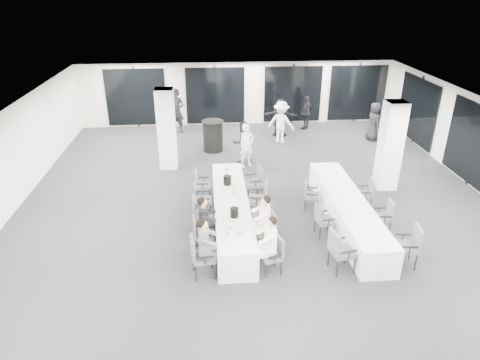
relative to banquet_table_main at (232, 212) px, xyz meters
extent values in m
cube|color=black|center=(0.84, 0.96, -0.39)|extent=(14.00, 16.00, 0.02)
cube|color=white|center=(0.84, 0.96, 2.43)|extent=(14.00, 16.00, 0.02)
cube|color=silver|center=(0.84, 8.97, 1.02)|extent=(14.00, 0.02, 2.80)
cube|color=black|center=(0.84, 8.90, 0.98)|extent=(13.60, 0.06, 2.50)
cube|color=black|center=(7.78, 1.96, 0.98)|extent=(0.06, 14.00, 2.50)
cube|color=white|center=(-1.96, 4.16, 1.02)|extent=(0.60, 0.60, 2.80)
cube|color=white|center=(5.04, 1.96, 1.02)|extent=(0.60, 0.60, 2.80)
cube|color=silver|center=(0.00, 0.00, 0.00)|extent=(0.90, 5.00, 0.75)
cube|color=silver|center=(3.12, -0.17, 0.00)|extent=(0.90, 5.00, 0.75)
cylinder|color=black|center=(-0.36, 5.64, 0.21)|extent=(0.75, 0.75, 1.18)
cylinder|color=black|center=(-0.36, 5.64, 0.80)|extent=(0.86, 0.86, 0.02)
cube|color=#52545A|center=(-0.75, -2.13, 0.10)|extent=(0.55, 0.56, 0.08)
cube|color=#52545A|center=(-0.98, -2.16, 0.38)|extent=(0.13, 0.48, 0.48)
cylinder|color=black|center=(-0.99, -1.95, -0.16)|extent=(0.04, 0.04, 0.43)
cylinder|color=black|center=(-0.93, -2.37, -0.16)|extent=(0.04, 0.04, 0.43)
cylinder|color=black|center=(-0.57, -1.89, -0.16)|extent=(0.04, 0.04, 0.43)
cylinder|color=black|center=(-0.51, -2.31, -0.16)|extent=(0.04, 0.04, 0.43)
cube|color=black|center=(-0.79, -1.87, 0.27)|extent=(0.36, 0.09, 0.04)
cube|color=black|center=(-0.71, -2.39, 0.27)|extent=(0.36, 0.09, 0.04)
cube|color=#52545A|center=(-0.75, -1.12, 0.05)|extent=(0.47, 0.49, 0.08)
cube|color=#52545A|center=(-0.96, -1.14, 0.31)|extent=(0.09, 0.44, 0.44)
cylinder|color=black|center=(-0.95, -0.95, -0.18)|extent=(0.03, 0.03, 0.39)
cylinder|color=black|center=(-0.92, -1.33, -0.18)|extent=(0.03, 0.03, 0.39)
cylinder|color=black|center=(-0.58, -0.92, -0.18)|extent=(0.03, 0.03, 0.39)
cylinder|color=black|center=(-0.55, -1.30, -0.18)|extent=(0.03, 0.03, 0.39)
cube|color=black|center=(-0.77, -0.89, 0.21)|extent=(0.32, 0.06, 0.04)
cube|color=black|center=(-0.73, -1.36, 0.21)|extent=(0.32, 0.06, 0.04)
cube|color=#52545A|center=(-0.75, -0.23, 0.09)|extent=(0.52, 0.54, 0.08)
cube|color=#52545A|center=(-0.98, -0.25, 0.37)|extent=(0.11, 0.48, 0.47)
cylinder|color=black|center=(-0.98, -0.04, -0.16)|extent=(0.04, 0.04, 0.42)
cylinder|color=black|center=(-0.93, -0.45, -0.16)|extent=(0.04, 0.04, 0.42)
cylinder|color=black|center=(-0.57, 0.00, -0.16)|extent=(0.04, 0.04, 0.42)
cylinder|color=black|center=(-0.52, -0.41, -0.16)|extent=(0.04, 0.04, 0.42)
cube|color=black|center=(-0.78, 0.03, 0.26)|extent=(0.35, 0.08, 0.04)
cube|color=black|center=(-0.72, -0.48, 0.26)|extent=(0.35, 0.08, 0.04)
cube|color=#52545A|center=(-0.75, 0.60, 0.08)|extent=(0.47, 0.49, 0.08)
cube|color=#52545A|center=(-0.97, 0.60, 0.35)|extent=(0.07, 0.46, 0.46)
cylinder|color=black|center=(-0.96, 0.80, -0.17)|extent=(0.04, 0.04, 0.41)
cylinder|color=black|center=(-0.95, 0.40, -0.17)|extent=(0.04, 0.04, 0.41)
cylinder|color=black|center=(-0.55, 0.81, -0.17)|extent=(0.04, 0.04, 0.41)
cylinder|color=black|center=(-0.54, 0.41, -0.17)|extent=(0.04, 0.04, 0.41)
cube|color=black|center=(-0.76, 0.85, 0.25)|extent=(0.34, 0.05, 0.04)
cube|color=black|center=(-0.74, 0.35, 0.25)|extent=(0.34, 0.05, 0.04)
cube|color=#52545A|center=(-0.75, 1.61, 0.06)|extent=(0.47, 0.49, 0.08)
cube|color=#52545A|center=(-0.96, 1.62, 0.32)|extent=(0.08, 0.45, 0.45)
cylinder|color=black|center=(-0.93, 1.81, -0.18)|extent=(0.03, 0.03, 0.40)
cylinder|color=black|center=(-0.95, 1.43, -0.18)|extent=(0.03, 0.03, 0.40)
cylinder|color=black|center=(-0.55, 1.80, -0.18)|extent=(0.03, 0.03, 0.40)
cylinder|color=black|center=(-0.57, 1.41, -0.18)|extent=(0.03, 0.03, 0.40)
cube|color=black|center=(-0.74, 1.85, 0.23)|extent=(0.33, 0.05, 0.04)
cube|color=black|center=(-0.76, 1.37, 0.23)|extent=(0.33, 0.05, 0.04)
cube|color=#52545A|center=(0.75, -2.14, 0.04)|extent=(0.52, 0.53, 0.07)
cube|color=#52545A|center=(0.95, -2.09, 0.29)|extent=(0.15, 0.42, 0.42)
cylinder|color=black|center=(0.97, -2.27, -0.19)|extent=(0.03, 0.03, 0.38)
cylinder|color=black|center=(0.89, -1.92, -0.19)|extent=(0.03, 0.03, 0.38)
cylinder|color=black|center=(0.61, -2.36, -0.19)|extent=(0.03, 0.03, 0.38)
cylinder|color=black|center=(0.53, -2.00, -0.19)|extent=(0.03, 0.03, 0.38)
cube|color=black|center=(0.80, -2.36, 0.20)|extent=(0.31, 0.11, 0.04)
cube|color=black|center=(0.70, -1.91, 0.20)|extent=(0.31, 0.11, 0.04)
cube|color=#52545A|center=(0.75, -1.16, 0.07)|extent=(0.51, 0.53, 0.08)
cube|color=#52545A|center=(0.96, -1.13, 0.33)|extent=(0.12, 0.45, 0.45)
cylinder|color=black|center=(0.97, -1.33, -0.17)|extent=(0.04, 0.04, 0.40)
cylinder|color=black|center=(0.92, -0.94, -0.17)|extent=(0.04, 0.04, 0.40)
cylinder|color=black|center=(0.58, -1.38, -0.17)|extent=(0.04, 0.04, 0.40)
cylinder|color=black|center=(0.53, -0.99, -0.17)|extent=(0.04, 0.04, 0.40)
cube|color=black|center=(0.78, -1.40, 0.23)|extent=(0.34, 0.08, 0.04)
cube|color=black|center=(0.72, -0.92, 0.23)|extent=(0.34, 0.08, 0.04)
cube|color=#52545A|center=(0.75, -0.40, 0.04)|extent=(0.45, 0.47, 0.07)
cube|color=#52545A|center=(0.95, -0.41, 0.29)|extent=(0.08, 0.43, 0.42)
cylinder|color=black|center=(0.92, -0.59, -0.19)|extent=(0.03, 0.03, 0.38)
cylinder|color=black|center=(0.94, -0.23, -0.19)|extent=(0.03, 0.03, 0.38)
cylinder|color=black|center=(0.56, -0.57, -0.19)|extent=(0.03, 0.03, 0.38)
cylinder|color=black|center=(0.58, -0.20, -0.19)|extent=(0.03, 0.03, 0.38)
cube|color=black|center=(0.74, -0.63, 0.19)|extent=(0.31, 0.06, 0.04)
cube|color=black|center=(0.76, -0.17, 0.19)|extent=(0.31, 0.06, 0.04)
cube|color=#52545A|center=(0.75, 0.46, 0.12)|extent=(0.60, 0.62, 0.09)
cube|color=#52545A|center=(0.98, 0.41, 0.41)|extent=(0.17, 0.50, 0.50)
cylinder|color=black|center=(0.92, 0.20, -0.15)|extent=(0.04, 0.04, 0.45)
cylinder|color=black|center=(1.01, 0.63, -0.15)|extent=(0.04, 0.04, 0.45)
cylinder|color=black|center=(0.49, 0.29, -0.15)|extent=(0.04, 0.04, 0.45)
cylinder|color=black|center=(0.58, 0.72, -0.15)|extent=(0.04, 0.04, 0.45)
cube|color=black|center=(0.69, 0.19, 0.30)|extent=(0.37, 0.12, 0.04)
cube|color=black|center=(0.81, 0.73, 0.30)|extent=(0.37, 0.12, 0.04)
cube|color=#52545A|center=(0.75, 1.59, 0.09)|extent=(0.57, 0.58, 0.08)
cube|color=#52545A|center=(0.97, 1.63, 0.37)|extent=(0.16, 0.48, 0.47)
cylinder|color=black|center=(0.99, 1.43, -0.16)|extent=(0.04, 0.04, 0.42)
cylinder|color=black|center=(0.91, 1.83, -0.16)|extent=(0.04, 0.04, 0.42)
cylinder|color=black|center=(0.59, 1.34, -0.16)|extent=(0.04, 0.04, 0.42)
cylinder|color=black|center=(0.51, 1.74, -0.16)|extent=(0.04, 0.04, 0.42)
cube|color=black|center=(0.80, 1.33, 0.26)|extent=(0.35, 0.11, 0.04)
cube|color=black|center=(0.70, 1.84, 0.26)|extent=(0.35, 0.11, 0.04)
cube|color=#52545A|center=(2.37, -2.19, 0.11)|extent=(0.58, 0.60, 0.09)
cube|color=#52545A|center=(2.14, -2.24, 0.40)|extent=(0.16, 0.50, 0.50)
cylinder|color=black|center=(2.12, -2.02, -0.15)|extent=(0.04, 0.04, 0.44)
cylinder|color=black|center=(2.20, -2.45, -0.15)|extent=(0.04, 0.04, 0.44)
cylinder|color=black|center=(2.54, -1.94, -0.15)|extent=(0.04, 0.04, 0.44)
cylinder|color=black|center=(2.62, -2.37, -0.15)|extent=(0.04, 0.04, 0.44)
cube|color=black|center=(2.32, -1.93, 0.29)|extent=(0.37, 0.11, 0.04)
cube|color=black|center=(2.42, -2.46, 0.29)|extent=(0.37, 0.11, 0.04)
cube|color=#52545A|center=(2.37, -0.70, 0.04)|extent=(0.48, 0.49, 0.07)
cube|color=#52545A|center=(2.17, -0.72, 0.29)|extent=(0.11, 0.43, 0.43)
cylinder|color=black|center=(2.16, -0.54, -0.19)|extent=(0.03, 0.03, 0.38)
cylinder|color=black|center=(2.21, -0.90, -0.19)|extent=(0.03, 0.03, 0.38)
cylinder|color=black|center=(2.53, -0.49, -0.19)|extent=(0.03, 0.03, 0.38)
cylinder|color=black|center=(2.58, -0.86, -0.19)|extent=(0.03, 0.03, 0.38)
cube|color=black|center=(2.34, -0.47, 0.20)|extent=(0.32, 0.08, 0.04)
cube|color=black|center=(2.40, -0.93, 0.20)|extent=(0.32, 0.08, 0.04)
cube|color=#52545A|center=(2.37, 0.74, 0.03)|extent=(0.51, 0.53, 0.07)
cube|color=#52545A|center=(2.18, 0.79, 0.27)|extent=(0.16, 0.42, 0.42)
cylinder|color=black|center=(2.24, 0.96, -0.19)|extent=(0.03, 0.03, 0.37)
cylinder|color=black|center=(2.15, 0.61, -0.19)|extent=(0.03, 0.03, 0.37)
cylinder|color=black|center=(2.59, 0.86, -0.19)|extent=(0.03, 0.03, 0.37)
cylinder|color=black|center=(2.50, 0.52, -0.19)|extent=(0.03, 0.03, 0.37)
cube|color=black|center=(2.43, 0.95, 0.18)|extent=(0.31, 0.11, 0.04)
cube|color=black|center=(2.31, 0.52, 0.18)|extent=(0.31, 0.11, 0.04)
cube|color=#52545A|center=(3.87, -2.11, 0.10)|extent=(0.55, 0.57, 0.08)
cube|color=#52545A|center=(4.10, -2.14, 0.39)|extent=(0.13, 0.49, 0.49)
cylinder|color=black|center=(4.05, -2.35, -0.16)|extent=(0.04, 0.04, 0.43)
cylinder|color=black|center=(4.11, -1.93, -0.16)|extent=(0.04, 0.04, 0.43)
cylinder|color=black|center=(3.63, -2.29, -0.16)|extent=(0.04, 0.04, 0.43)
cylinder|color=black|center=(3.69, -1.87, -0.16)|extent=(0.04, 0.04, 0.43)
cube|color=black|center=(3.83, -2.38, 0.28)|extent=(0.36, 0.09, 0.04)
cube|color=black|center=(3.90, -1.85, 0.28)|extent=(0.36, 0.09, 0.04)
cube|color=#52545A|center=(3.87, -0.67, 0.05)|extent=(0.46, 0.48, 0.08)
cube|color=#52545A|center=(4.08, -0.68, 0.31)|extent=(0.08, 0.44, 0.44)
cylinder|color=black|center=(4.05, -0.87, -0.18)|extent=(0.03, 0.03, 0.39)
cylinder|color=black|center=(4.07, -0.49, -0.18)|extent=(0.03, 0.03, 0.39)
cylinder|color=black|center=(3.67, -0.85, -0.18)|extent=(0.03, 0.03, 0.39)
cylinder|color=black|center=(3.69, -0.47, -0.18)|extent=(0.03, 0.03, 0.39)
cube|color=black|center=(3.85, -0.91, 0.21)|extent=(0.32, 0.06, 0.04)
cube|color=black|center=(3.88, -0.43, 0.21)|extent=(0.32, 0.06, 0.04)
cube|color=#52545A|center=(3.87, 0.69, 0.04)|extent=(0.48, 0.49, 0.07)
cube|color=#52545A|center=(4.07, 0.67, 0.30)|extent=(0.10, 0.43, 0.43)
cylinder|color=black|center=(4.03, 0.49, -0.18)|extent=(0.03, 0.03, 0.38)
cylinder|color=black|center=(4.07, 0.86, -0.18)|extent=(0.03, 0.03, 0.38)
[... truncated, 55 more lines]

